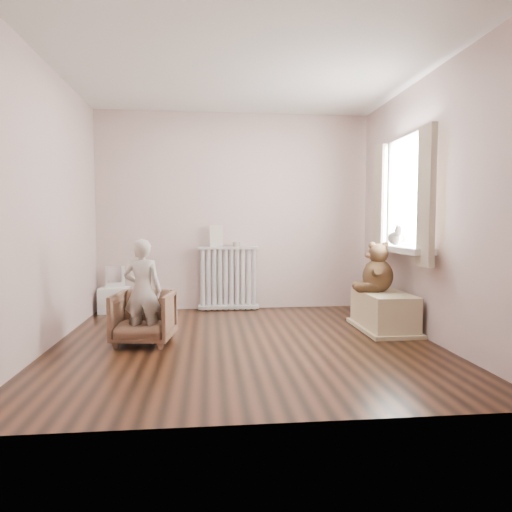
{
  "coord_description": "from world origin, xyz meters",
  "views": [
    {
      "loc": [
        -0.34,
        -4.3,
        1.13
      ],
      "look_at": [
        0.15,
        0.45,
        0.8
      ],
      "focal_mm": 32.0,
      "sensor_mm": 36.0,
      "label": 1
    }
  ],
  "objects": [
    {
      "name": "radiator",
      "position": [
        -0.09,
        1.68,
        0.39
      ],
      "size": [
        0.8,
        0.15,
        0.84
      ],
      "primitive_type": "cube",
      "color": "silver",
      "rests_on": "floor"
    },
    {
      "name": "armchair",
      "position": [
        -0.96,
        0.07,
        0.25
      ],
      "size": [
        0.6,
        0.61,
        0.5
      ],
      "primitive_type": "imported",
      "rotation": [
        0.0,
        0.0,
        -0.13
      ],
      "color": "brown",
      "rests_on": "floor"
    },
    {
      "name": "teddy_bear",
      "position": [
        1.48,
        0.45,
        0.67
      ],
      "size": [
        0.48,
        0.4,
        0.53
      ],
      "primitive_type": null,
      "rotation": [
        0.0,
        0.0,
        -0.16
      ],
      "color": "#372515",
      "rests_on": "toy_bench"
    },
    {
      "name": "tin_a",
      "position": [
        0.02,
        1.68,
        0.87
      ],
      "size": [
        0.1,
        0.1,
        0.06
      ],
      "primitive_type": "cylinder",
      "color": "#A59E8C",
      "rests_on": "radiator"
    },
    {
      "name": "curtain_right",
      "position": [
        1.65,
        0.87,
        1.39
      ],
      "size": [
        0.06,
        0.26,
        1.3
      ],
      "primitive_type": "cube",
      "color": "#B7AA8E",
      "rests_on": "right_wall"
    },
    {
      "name": "floor",
      "position": [
        0.0,
        0.0,
        0.0
      ],
      "size": [
        3.6,
        3.6,
        0.01
      ],
      "primitive_type": "cube",
      "color": "black",
      "rests_on": "ground"
    },
    {
      "name": "toy_vanity",
      "position": [
        -1.55,
        1.65,
        0.28
      ],
      "size": [
        0.38,
        0.27,
        0.59
      ],
      "primitive_type": "cube",
      "color": "silver",
      "rests_on": "floor"
    },
    {
      "name": "window",
      "position": [
        1.76,
        0.3,
        1.45
      ],
      "size": [
        0.03,
        0.9,
        1.1
      ],
      "primitive_type": "cube",
      "color": "white",
      "rests_on": "right_wall"
    },
    {
      "name": "paper_doll",
      "position": [
        -0.24,
        1.68,
        0.98
      ],
      "size": [
        0.17,
        0.02,
        0.28
      ],
      "primitive_type": "cube",
      "color": "beige",
      "rests_on": "radiator"
    },
    {
      "name": "right_wall",
      "position": [
        1.8,
        0.0,
        1.3
      ],
      "size": [
        0.02,
        3.6,
        2.6
      ],
      "primitive_type": "cube",
      "color": "beige",
      "rests_on": "ground"
    },
    {
      "name": "child",
      "position": [
        -0.96,
        0.02,
        0.51
      ],
      "size": [
        0.38,
        0.28,
        0.98
      ],
      "primitive_type": "imported",
      "rotation": [
        0.0,
        0.0,
        3.01
      ],
      "color": "beige",
      "rests_on": "armchair"
    },
    {
      "name": "curtain_left",
      "position": [
        1.65,
        -0.27,
        1.39
      ],
      "size": [
        0.06,
        0.26,
        1.3
      ],
      "primitive_type": "cube",
      "color": "#B7AA8E",
      "rests_on": "right_wall"
    },
    {
      "name": "ceiling",
      "position": [
        0.0,
        0.0,
        2.6
      ],
      "size": [
        3.6,
        3.6,
        0.01
      ],
      "primitive_type": "cube",
      "color": "white",
      "rests_on": "ground"
    },
    {
      "name": "window_sill",
      "position": [
        1.67,
        0.3,
        0.87
      ],
      "size": [
        0.22,
        1.1,
        0.06
      ],
      "primitive_type": "cube",
      "color": "silver",
      "rests_on": "right_wall"
    },
    {
      "name": "back_wall",
      "position": [
        0.0,
        1.8,
        1.3
      ],
      "size": [
        3.6,
        0.02,
        2.6
      ],
      "primitive_type": "cube",
      "color": "beige",
      "rests_on": "ground"
    },
    {
      "name": "toy_bench",
      "position": [
        1.52,
        0.37,
        0.2
      ],
      "size": [
        0.46,
        0.86,
        0.41
      ],
      "primitive_type": "cube",
      "color": "beige",
      "rests_on": "floor"
    },
    {
      "name": "front_wall",
      "position": [
        0.0,
        -1.8,
        1.3
      ],
      "size": [
        3.6,
        0.02,
        2.6
      ],
      "primitive_type": "cube",
      "color": "beige",
      "rests_on": "ground"
    },
    {
      "name": "plush_cat",
      "position": [
        1.66,
        0.41,
        1.0
      ],
      "size": [
        0.18,
        0.28,
        0.23
      ],
      "primitive_type": null,
      "rotation": [
        0.0,
        0.0,
        0.05
      ],
      "color": "slate",
      "rests_on": "window_sill"
    },
    {
      "name": "left_wall",
      "position": [
        -1.8,
        0.0,
        1.3
      ],
      "size": [
        0.02,
        3.6,
        2.6
      ],
      "primitive_type": "cube",
      "color": "beige",
      "rests_on": "ground"
    }
  ]
}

